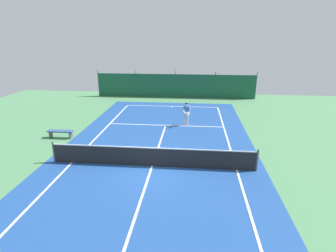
# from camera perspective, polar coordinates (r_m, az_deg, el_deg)

# --- Properties ---
(ground_plane) EXTENTS (36.00, 36.00, 0.00)m
(ground_plane) POSITION_cam_1_polar(r_m,az_deg,el_deg) (13.56, -3.35, -8.43)
(ground_plane) COLOR #4C8456
(court_surface) EXTENTS (11.02, 26.60, 0.01)m
(court_surface) POSITION_cam_1_polar(r_m,az_deg,el_deg) (13.56, -3.36, -8.42)
(court_surface) COLOR #1E478C
(court_surface) RESTS_ON ground
(tennis_net) EXTENTS (10.12, 0.10, 1.10)m
(tennis_net) POSITION_cam_1_polar(r_m,az_deg,el_deg) (13.34, -3.40, -6.47)
(tennis_net) COLOR black
(tennis_net) RESTS_ON ground
(back_fence) EXTENTS (16.30, 0.98, 2.70)m
(back_fence) POSITION_cam_1_polar(r_m,az_deg,el_deg) (28.70, 1.57, 7.54)
(back_fence) COLOR #195138
(back_fence) RESTS_ON ground
(tennis_player) EXTENTS (0.58, 0.82, 1.64)m
(tennis_player) POSITION_cam_1_polar(r_m,az_deg,el_deg) (19.22, 3.87, 2.87)
(tennis_player) COLOR beige
(tennis_player) RESTS_ON ground
(tennis_ball_near_player) EXTENTS (0.07, 0.07, 0.07)m
(tennis_ball_near_player) POSITION_cam_1_polar(r_m,az_deg,el_deg) (18.55, -5.55, -0.78)
(tennis_ball_near_player) COLOR #CCDB33
(tennis_ball_near_player) RESTS_ON ground
(tennis_ball_midcourt) EXTENTS (0.07, 0.07, 0.07)m
(tennis_ball_midcourt) POSITION_cam_1_polar(r_m,az_deg,el_deg) (18.34, -7.95, -1.10)
(tennis_ball_midcourt) COLOR #CCDB33
(tennis_ball_midcourt) RESTS_ON ground
(tennis_ball_by_sideline) EXTENTS (0.07, 0.07, 0.07)m
(tennis_ball_by_sideline) POSITION_cam_1_polar(r_m,az_deg,el_deg) (21.70, 7.86, 2.02)
(tennis_ball_by_sideline) COLOR #CCDB33
(tennis_ball_by_sideline) RESTS_ON ground
(parked_car) EXTENTS (2.11, 4.25, 1.68)m
(parked_car) POSITION_cam_1_polar(r_m,az_deg,el_deg) (31.19, 7.70, 8.59)
(parked_car) COLOR black
(parked_car) RESTS_ON ground
(courtside_bench) EXTENTS (1.60, 0.40, 0.49)m
(courtside_bench) POSITION_cam_1_polar(r_m,az_deg,el_deg) (18.26, -21.68, -1.23)
(courtside_bench) COLOR #335184
(courtside_bench) RESTS_ON ground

